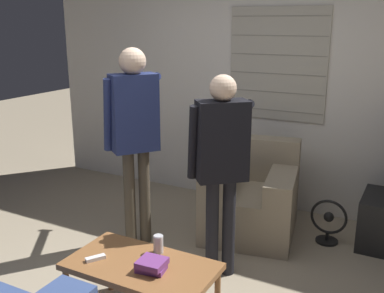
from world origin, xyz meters
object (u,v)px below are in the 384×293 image
armchair_beige (251,197)px  person_right_standing (221,154)px  spare_remote (95,258)px  floor_fan (328,222)px  coffee_table (141,270)px  soda_can (158,244)px  person_left_standing (134,123)px  book_stack (152,265)px

armchair_beige → person_right_standing: size_ratio=0.63×
spare_remote → floor_fan: bearing=91.2°
coffee_table → soda_can: bearing=82.9°
soda_can → armchair_beige: bearing=85.5°
person_left_standing → soda_can: size_ratio=13.81×
person_right_standing → floor_fan: 1.39m
soda_can → book_stack: bearing=-68.6°
person_left_standing → person_right_standing: 0.89m
armchair_beige → spare_remote: bearing=65.5°
book_stack → soda_can: 0.23m
person_right_standing → soda_can: bearing=-145.7°
armchair_beige → spare_remote: armchair_beige is taller
coffee_table → book_stack: book_stack is taller
armchair_beige → person_left_standing: person_left_standing is taller
spare_remote → soda_can: bearing=74.0°
person_left_standing → soda_can: 1.20m
person_left_standing → floor_fan: 1.95m
soda_can → spare_remote: bearing=-138.6°
person_left_standing → person_right_standing: (0.87, -0.13, -0.12)m
soda_can → person_left_standing: bearing=132.7°
coffee_table → armchair_beige: bearing=85.2°
armchair_beige → coffee_table: armchair_beige is taller
floor_fan → person_left_standing: bearing=-152.2°
person_left_standing → spare_remote: (0.40, -1.04, -0.65)m
person_right_standing → spare_remote: bearing=-158.8°
book_stack → spare_remote: (-0.39, -0.06, -0.03)m
book_stack → armchair_beige: bearing=88.9°
armchair_beige → floor_fan: armchair_beige is taller
armchair_beige → person_right_standing: bearing=82.8°
book_stack → floor_fan: size_ratio=0.47×
person_left_standing → coffee_table: bearing=-107.0°
person_left_standing → soda_can: person_left_standing is taller
armchair_beige → person_left_standing: bearing=29.5°
floor_fan → coffee_table: bearing=-115.6°
coffee_table → person_right_standing: 1.02m
armchair_beige → person_right_standing: 1.05m
floor_fan → person_right_standing: bearing=-124.7°
armchair_beige → book_stack: bearing=78.2°
soda_can → spare_remote: soda_can is taller
floor_fan → book_stack: bearing=-112.3°
floor_fan → armchair_beige: bearing=-171.2°
armchair_beige → soda_can: armchair_beige is taller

